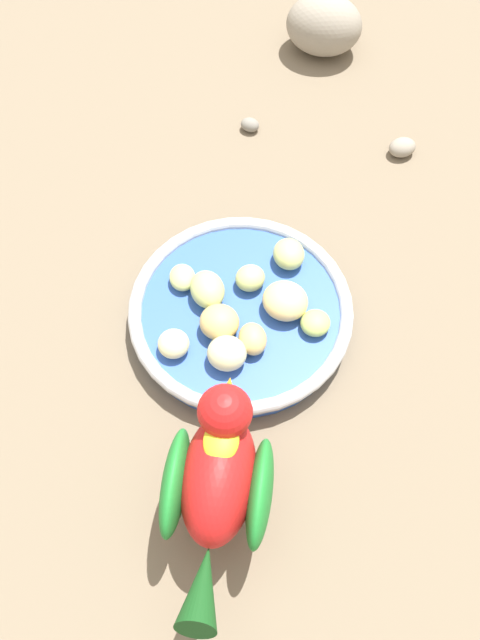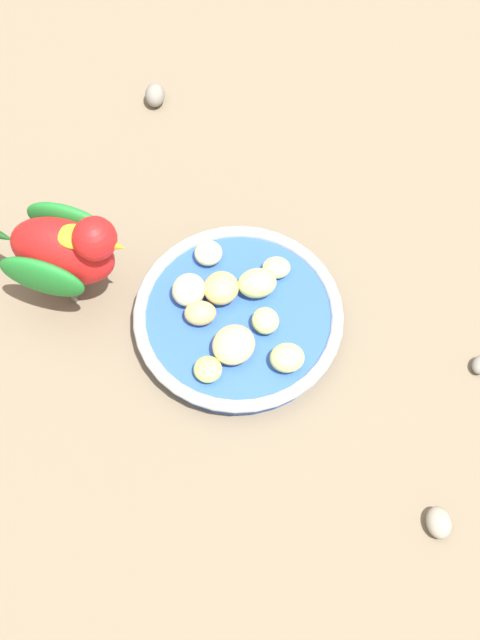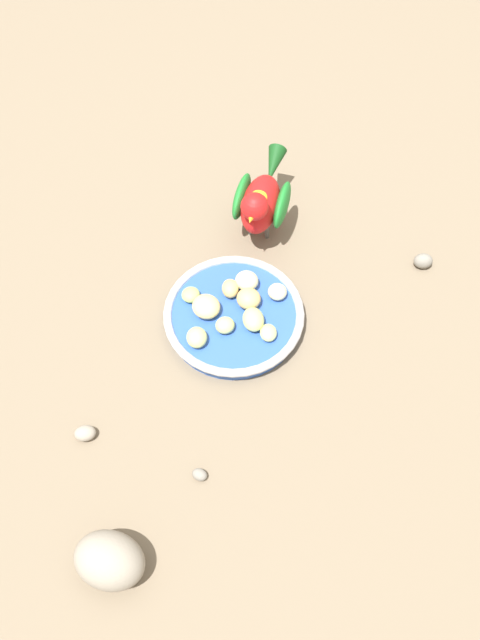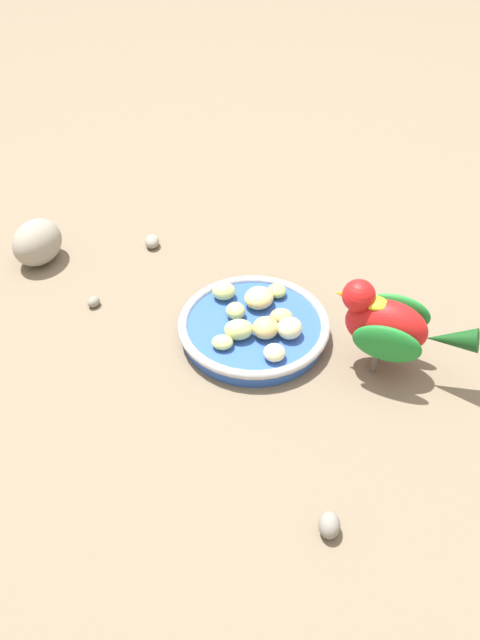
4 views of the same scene
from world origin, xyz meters
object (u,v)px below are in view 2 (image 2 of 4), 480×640
Objects in this scene: apple_piece_3 at (189,290)px; parrot at (58,248)px; apple_piece_5 at (265,321)px; pebble_2 at (480,365)px; apple_piece_0 at (201,315)px; pebble_0 at (157,94)px; feeding_bowl at (238,318)px; apple_piece_8 at (276,268)px; pebble_1 at (439,523)px; apple_piece_1 at (208,369)px; apple_piece_4 at (257,283)px; apple_piece_7 at (221,288)px; apple_piece_6 at (234,345)px; apple_piece_9 at (208,253)px; apple_piece_2 at (287,358)px.

apple_piece_3 is 0.12m from parrot.
pebble_2 is at bearing -119.96° from apple_piece_5.
apple_piece_0 is 0.29m from pebble_0.
parrot reaches higher than feeding_bowl.
apple_piece_8 is 0.27m from pebble_1.
apple_piece_1 is 0.97× the size of apple_piece_8.
apple_piece_4 is (0.06, -0.07, 0.00)m from apple_piece_1.
apple_piece_1 is 0.17× the size of parrot.
apple_piece_5 is at bearing 0.14° from parrot.
feeding_bowl is at bearing -132.94° from apple_piece_3.
apple_piece_6 is at bearing 170.78° from apple_piece_7.
apple_piece_9 is 0.27m from pebble_2.
apple_piece_5 is 0.05m from apple_piece_7.
apple_piece_2 reaches higher than apple_piece_8.
pebble_0 is 0.53m from pebble_1.
pebble_0 is at bearing 7.48° from apple_piece_8.
apple_piece_8 reaches higher than pebble_0.
parrot is at bearing 34.16° from pebble_1.
pebble_1 is at bearing -159.35° from feeding_bowl.
apple_piece_1 is at bearing 169.80° from pebble_0.
apple_piece_7 is at bearing 16.95° from feeding_bowl.
apple_piece_8 is (-0.00, -0.08, -0.00)m from apple_piece_3.
apple_piece_0 is 1.06× the size of pebble_0.
apple_piece_9 is at bearing 15.37° from apple_piece_5.
apple_piece_6 reaches higher than pebble_0.
apple_piece_4 is at bearing -10.10° from apple_piece_5.
apple_piece_6 is at bearing -157.04° from apple_piece_0.
apple_piece_6 reaches higher than apple_piece_5.
pebble_0 is at bearing 89.48° from parrot.
apple_piece_4 is 1.36× the size of apple_piece_8.
apple_piece_5 is at bearing -67.88° from apple_piece_1.
pebble_2 is at bearing -122.00° from feeding_bowl.
apple_piece_0 is at bearing -4.33° from parrot.
apple_piece_3 and apple_piece_7 have the same top height.
apple_piece_5 is 0.23m from pebble_1.
apple_piece_3 is 0.22× the size of parrot.
apple_piece_5 is 0.09m from apple_piece_9.
apple_piece_8 is at bearing -63.45° from apple_piece_4.
apple_piece_0 is at bearing 154.68° from apple_piece_9.
feeding_bowl is 7.56× the size of apple_piece_1.
apple_piece_3 is 1.23× the size of apple_piece_8.
apple_piece_5 is at bearing 18.02° from pebble_1.
apple_piece_4 is 0.26m from pebble_1.
apple_piece_2 reaches higher than pebble_2.
apple_piece_1 is (-0.05, 0.01, -0.00)m from apple_piece_0.
pebble_1 is (-0.25, -0.06, -0.02)m from apple_piece_4.
feeding_bowl is 0.04m from apple_piece_0.
feeding_bowl is 0.29m from pebble_0.
apple_piece_6 reaches higher than feeding_bowl.
apple_piece_8 is 1.41× the size of pebble_2.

